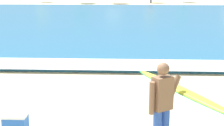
{
  "coord_description": "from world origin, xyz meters",
  "views": [
    {
      "loc": [
        0.61,
        -6.43,
        3.16
      ],
      "look_at": [
        0.21,
        1.97,
        1.1
      ],
      "focal_mm": 56.66,
      "sensor_mm": 36.0,
      "label": 1
    }
  ],
  "objects": [
    {
      "name": "sea",
      "position": [
        0.0,
        19.08,
        0.07
      ],
      "size": [
        120.0,
        28.0,
        0.14
      ],
      "primitive_type": "cube",
      "color": "teal",
      "rests_on": "ground"
    },
    {
      "name": "surf_foam",
      "position": [
        0.0,
        5.68,
        0.15
      ],
      "size": [
        120.0,
        1.66,
        0.01
      ],
      "primitive_type": "cube",
      "color": "white",
      "rests_on": "sea"
    },
    {
      "name": "surfer_with_board",
      "position": [
        1.4,
        -0.4,
        1.03
      ],
      "size": [
        1.75,
        2.38,
        1.73
      ],
      "color": "#284CA3",
      "rests_on": "ground"
    },
    {
      "name": "cooler_box",
      "position": [
        -1.74,
        0.36,
        0.19
      ],
      "size": [
        0.49,
        0.35,
        0.37
      ],
      "color": "blue",
      "rests_on": "ground"
    }
  ]
}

